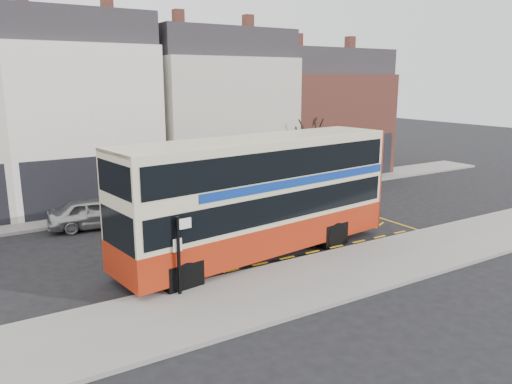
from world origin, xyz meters
TOP-DOWN VIEW (x-y plane):
  - ground at (0.00, 0.00)m, footprint 120.00×120.00m
  - pavement at (0.00, -2.30)m, footprint 40.00×4.00m
  - kerb at (0.00, -0.38)m, footprint 40.00×0.15m
  - far_pavement at (0.00, 11.00)m, footprint 50.00×3.00m
  - road_markings at (0.00, 1.60)m, footprint 14.00×3.40m
  - terrace_left at (-5.50, 14.99)m, footprint 8.00×8.01m
  - terrace_green_shop at (3.50, 14.99)m, footprint 9.00×8.01m
  - terrace_right at (12.50, 14.99)m, footprint 9.00×8.01m
  - double_decker_bus at (-1.42, 1.13)m, footprint 12.57×4.36m
  - bus_stop_post at (-5.90, -1.01)m, footprint 0.67×0.13m
  - car_silver at (-6.23, 8.71)m, footprint 4.64×2.36m
  - car_grey at (1.17, 8.64)m, footprint 4.40×2.19m
  - car_white at (8.07, 8.97)m, footprint 5.24×2.19m
  - street_tree_right at (8.31, 10.63)m, footprint 2.76×2.76m

SIDE VIEW (x-z plane):
  - ground at x=0.00m, z-range 0.00..0.00m
  - road_markings at x=0.00m, z-range 0.00..0.01m
  - pavement at x=0.00m, z-range 0.00..0.15m
  - kerb at x=0.00m, z-range 0.00..0.15m
  - far_pavement at x=0.00m, z-range 0.00..0.15m
  - car_grey at x=1.17m, z-range 0.00..1.39m
  - car_white at x=8.07m, z-range 0.00..1.51m
  - car_silver at x=-6.23m, z-range 0.00..1.51m
  - bus_stop_post at x=-5.90m, z-range 0.44..3.13m
  - double_decker_bus at x=-1.42m, z-range 0.13..5.05m
  - street_tree_right at x=8.31m, z-range 1.08..7.04m
  - terrace_right at x=12.50m, z-range -0.58..9.72m
  - terrace_green_shop at x=3.50m, z-range -0.58..10.72m
  - terrace_left at x=-5.50m, z-range -0.58..11.22m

